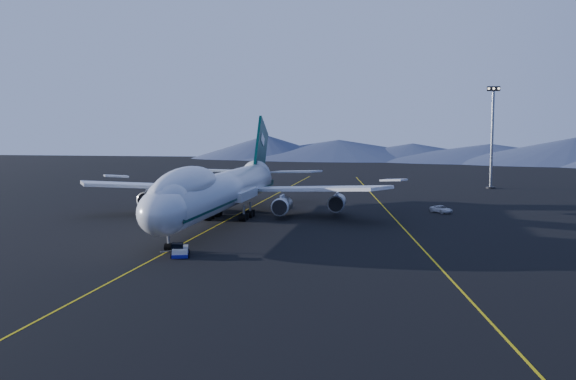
% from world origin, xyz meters
% --- Properties ---
extents(ground, '(500.00, 500.00, 0.00)m').
position_xyz_m(ground, '(0.00, 0.00, 0.00)').
color(ground, black).
rests_on(ground, ground).
extents(taxiway_line_main, '(0.25, 220.00, 0.01)m').
position_xyz_m(taxiway_line_main, '(0.00, 0.00, 0.01)').
color(taxiway_line_main, '#DABC0C').
rests_on(taxiway_line_main, ground).
extents(taxiway_line_side, '(28.08, 198.09, 0.01)m').
position_xyz_m(taxiway_line_side, '(30.00, 10.00, 0.01)').
color(taxiway_line_side, '#DABC0C').
rests_on(taxiway_line_side, ground).
extents(boeing_747, '(59.62, 72.43, 19.37)m').
position_xyz_m(boeing_747, '(0.00, 0.03, 5.81)').
color(boeing_747, silver).
rests_on(boeing_747, ground).
extents(pushback_tug, '(3.29, 4.58, 1.80)m').
position_xyz_m(pushback_tug, '(2.74, -29.50, 0.57)').
color(pushback_tug, silver).
rests_on(pushback_tug, ground).
extents(service_van, '(4.80, 5.46, 1.40)m').
position_xyz_m(service_van, '(38.90, 20.46, 0.70)').
color(service_van, silver).
rests_on(service_van, ground).
extents(floodlight_mast, '(3.45, 2.59, 27.92)m').
position_xyz_m(floodlight_mast, '(55.40, 75.03, 14.15)').
color(floodlight_mast, black).
rests_on(floodlight_mast, ground).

